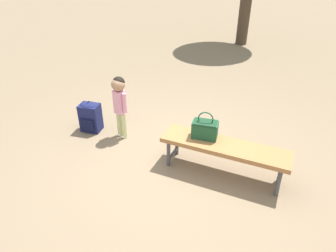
% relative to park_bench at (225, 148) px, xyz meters
% --- Properties ---
extents(ground_plane, '(40.00, 40.00, 0.00)m').
position_rel_park_bench_xyz_m(ground_plane, '(0.65, 0.19, -0.39)').
color(ground_plane, '#7F6B51').
rests_on(ground_plane, ground).
extents(park_bench, '(1.65, 0.75, 0.45)m').
position_rel_park_bench_xyz_m(park_bench, '(0.00, 0.00, 0.00)').
color(park_bench, '#9E6B3D').
rests_on(park_bench, ground).
extents(handbag, '(0.36, 0.29, 0.37)m').
position_rel_park_bench_xyz_m(handbag, '(0.29, 0.01, 0.18)').
color(handbag, '#1E4C2D').
rests_on(handbag, park_bench).
extents(child_standing, '(0.27, 0.20, 0.98)m').
position_rel_park_bench_xyz_m(child_standing, '(1.66, 0.15, 0.26)').
color(child_standing, '#CCCC8C').
rests_on(child_standing, ground).
extents(backpack_large, '(0.37, 0.33, 0.51)m').
position_rel_park_bench_xyz_m(backpack_large, '(2.18, 0.32, -0.14)').
color(backpack_large, '#191E4C').
rests_on(backpack_large, ground).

